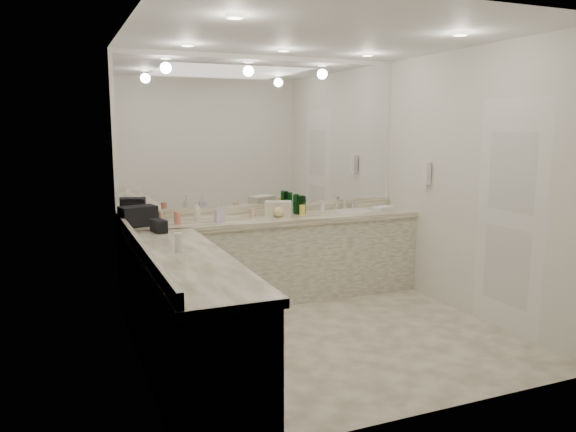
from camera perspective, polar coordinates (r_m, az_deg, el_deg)
name	(u,v)px	position (r m, az deg, el deg)	size (l,w,h in m)	color
floor	(324,335)	(5.15, 3.67, -11.99)	(3.20, 3.20, 0.00)	beige
ceiling	(327,34)	(4.86, 4.00, 17.94)	(3.20, 3.20, 0.00)	white
wall_back	(265,177)	(6.21, -2.37, 4.01)	(3.20, 0.02, 2.60)	silver
wall_left	(135,201)	(4.37, -15.32, 1.53)	(0.02, 3.00, 2.60)	silver
wall_right	(474,184)	(5.73, 18.33, 3.12)	(0.02, 3.00, 2.60)	silver
vanity_back_base	(275,260)	(6.07, -1.32, -4.52)	(3.20, 0.60, 0.84)	silver
vanity_back_top	(275,219)	(5.97, -1.31, -0.35)	(3.20, 0.64, 0.06)	beige
vanity_left_base	(186,320)	(4.33, -10.30, -10.35)	(0.60, 2.40, 0.84)	silver
vanity_left_top	(186,261)	(4.21, -10.34, -4.54)	(0.64, 2.42, 0.06)	beige
backsplash_back	(266,208)	(6.23, -2.28, 0.79)	(3.20, 0.04, 0.10)	beige
backsplash_left	(139,246)	(4.43, -14.88, -2.95)	(0.04, 3.00, 0.10)	beige
mirror_back	(265,133)	(6.17, -2.36, 8.40)	(3.12, 0.01, 1.55)	white
mirror_left	(133,137)	(4.34, -15.43, 7.77)	(0.01, 2.92, 1.55)	white
sink	(353,212)	(6.38, 6.63, 0.43)	(0.44, 0.44, 0.03)	white
faucet	(344,203)	(6.55, 5.74, 1.34)	(0.24, 0.16, 0.14)	silver
wall_phone	(426,173)	(6.24, 13.83, 4.24)	(0.06, 0.10, 0.24)	white
door	(509,217)	(5.39, 21.57, -0.09)	(0.02, 0.82, 2.10)	white
black_toiletry_bag	(138,216)	(5.57, -14.98, -0.05)	(0.33, 0.21, 0.19)	black
black_bag_spill	(159,226)	(5.21, -12.99, -1.02)	(0.10, 0.21, 0.11)	black
cream_cosmetic_case	(278,208)	(6.02, -1.01, 0.80)	(0.28, 0.17, 0.16)	beige
hand_towel	(383,208)	(6.54, 9.62, 0.80)	(0.24, 0.16, 0.04)	white
lotion_left	(179,242)	(4.37, -11.06, -2.59)	(0.07, 0.07, 0.16)	white
soap_bottle_a	(197,211)	(5.77, -9.24, 0.50)	(0.08, 0.08, 0.20)	white
soap_bottle_b	(219,212)	(5.72, -7.01, 0.39)	(0.08, 0.08, 0.18)	silver
soap_bottle_c	(278,210)	(5.93, -1.00, 0.63)	(0.12, 0.12, 0.15)	beige
green_bottle_0	(301,205)	(6.12, 1.32, 1.14)	(0.07, 0.07, 0.21)	#0A4614
green_bottle_1	(296,204)	(6.20, 0.84, 1.27)	(0.07, 0.07, 0.21)	#0A4614
green_bottle_2	(303,205)	(6.20, 1.51, 1.17)	(0.07, 0.07, 0.19)	#0A4614
amenity_bottle_0	(161,218)	(5.65, -12.80, -0.17)	(0.04, 0.04, 0.12)	#E0B28C
amenity_bottle_1	(322,207)	(6.29, 3.52, 0.89)	(0.05, 0.05, 0.11)	white
amenity_bottle_2	(252,213)	(5.88, -3.67, 0.28)	(0.05, 0.05, 0.10)	#E0B28C
amenity_bottle_3	(177,218)	(5.61, -11.18, -0.18)	(0.06, 0.06, 0.12)	#E57F66
amenity_bottle_4	(302,210)	(6.06, 1.46, 0.61)	(0.06, 0.06, 0.11)	#F2D84C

